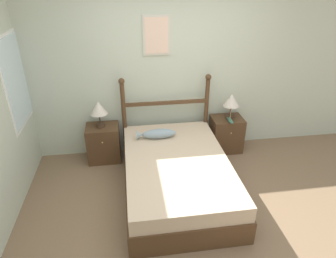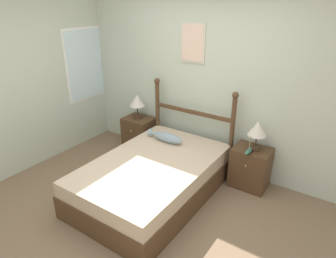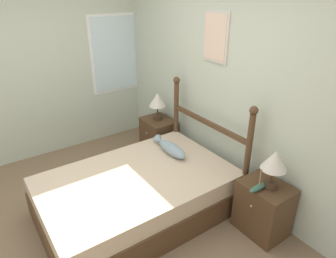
{
  "view_description": "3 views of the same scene",
  "coord_description": "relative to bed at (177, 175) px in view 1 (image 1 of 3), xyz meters",
  "views": [
    {
      "loc": [
        -0.71,
        -2.56,
        2.6
      ],
      "look_at": [
        -0.2,
        0.89,
        0.76
      ],
      "focal_mm": 32.0,
      "sensor_mm": 36.0,
      "label": 1
    },
    {
      "loc": [
        1.88,
        -2.04,
        2.4
      ],
      "look_at": [
        -0.19,
        1.0,
        0.77
      ],
      "focal_mm": 32.0,
      "sensor_mm": 36.0,
      "label": 2
    },
    {
      "loc": [
        2.24,
        -0.69,
        2.32
      ],
      "look_at": [
        -0.16,
        0.99,
        0.92
      ],
      "focal_mm": 32.0,
      "sensor_mm": 36.0,
      "label": 3
    }
  ],
  "objects": [
    {
      "name": "ground_plane",
      "position": [
        0.13,
        -0.56,
        -0.24
      ],
      "size": [
        16.0,
        16.0,
        0.0
      ],
      "primitive_type": "plane",
      "color": "#7A6047"
    },
    {
      "name": "wall_back",
      "position": [
        0.13,
        1.16,
        1.03
      ],
      "size": [
        6.4,
        0.08,
        2.55
      ],
      "color": "beige",
      "rests_on": "ground_plane"
    },
    {
      "name": "bed",
      "position": [
        0.0,
        0.0,
        0.0
      ],
      "size": [
        1.33,
        2.04,
        0.49
      ],
      "color": "#4C331E",
      "rests_on": "ground_plane"
    },
    {
      "name": "headboard",
      "position": [
        0.0,
        0.99,
        0.47
      ],
      "size": [
        1.36,
        0.09,
        1.27
      ],
      "color": "#4C331E",
      "rests_on": "ground_plane"
    },
    {
      "name": "nightstand_left",
      "position": [
        -0.97,
        0.91,
        0.04
      ],
      "size": [
        0.48,
        0.41,
        0.57
      ],
      "color": "#4C331E",
      "rests_on": "ground_plane"
    },
    {
      "name": "nightstand_right",
      "position": [
        0.97,
        0.91,
        0.04
      ],
      "size": [
        0.48,
        0.41,
        0.57
      ],
      "color": "#4C331E",
      "rests_on": "ground_plane"
    },
    {
      "name": "table_lamp_left",
      "position": [
        -0.99,
        0.92,
        0.6
      ],
      "size": [
        0.24,
        0.24,
        0.4
      ],
      "color": "#422D1E",
      "rests_on": "nightstand_left"
    },
    {
      "name": "table_lamp_right",
      "position": [
        1.0,
        0.91,
        0.6
      ],
      "size": [
        0.24,
        0.24,
        0.4
      ],
      "color": "#422D1E",
      "rests_on": "nightstand_right"
    },
    {
      "name": "model_boat",
      "position": [
        0.96,
        0.79,
        0.35
      ],
      "size": [
        0.06,
        0.25,
        0.23
      ],
      "color": "#386651",
      "rests_on": "nightstand_right"
    },
    {
      "name": "fish_pillow",
      "position": [
        -0.19,
        0.58,
        0.32
      ],
      "size": [
        0.56,
        0.15,
        0.14
      ],
      "color": "#8499A3",
      "rests_on": "bed"
    }
  ]
}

